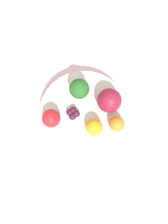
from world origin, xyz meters
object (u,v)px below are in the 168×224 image
Objects in this scene: apple_red at (51,118)px; orange_front at (94,127)px; bowl at (84,115)px; orange_back at (117,124)px; broccoli at (79,89)px; apple_green at (109,101)px; grape_cluster at (73,113)px; napkin at (8,65)px.

orange_front is (-0.11, 0.00, -0.00)m from apple_red.
bowl is 0.09m from orange_back.
apple_red is at bearing 55.50° from broccoli.
orange_front reaches higher than bowl.
apple_green is at bearing -60.90° from orange_back.
apple_red is 0.06m from grape_cluster.
orange_front is 0.06m from orange_back.
apple_red is at bearing -0.97° from orange_front.
orange_back is at bearing 159.80° from napkin.
napkin is at bearing -13.03° from apple_green.
broccoli is 0.08m from apple_green.
apple_green is (-0.06, -0.04, 0.05)m from bowl.
bowl is at bearing 113.44° from broccoli.
grape_cluster is (0.06, -0.03, -0.01)m from orange_front.
broccoli is at bearing -66.56° from bowl.
orange_front is at bearing 155.19° from grape_cluster.
grape_cluster reaches higher than bowl.
napkin is at bearing -26.92° from orange_front.
apple_red is 0.26× the size of napkin.
broccoli is at bearing -30.85° from orange_back.
orange_back is at bearing 169.32° from bowl.
orange_back is (-0.16, -0.02, -0.00)m from apple_red.
apple_red is at bearing 27.49° from grape_cluster.
broccoli is 1.13× the size of apple_green.
orange_front is 0.24× the size of napkin.
broccoli is at bearing 165.45° from napkin.
broccoli is 1.94× the size of grape_cluster.
bowl is 0.06m from orange_front.
orange_front is 1.19× the size of grape_cluster.
napkin is (0.33, -0.12, -0.06)m from orange_back.
bowl reaches higher than napkin.
bowl is 5.05× the size of apple_red.
orange_front reaches higher than napkin.
apple_green is at bearing 166.97° from napkin.
orange_back is (-0.05, -0.02, -0.00)m from orange_front.
apple_green is 1.60× the size of orange_back.
broccoli is 0.12m from orange_back.
orange_front is 0.07m from grape_cluster.
apple_green reaches higher than apple_red.
orange_front is 1.10× the size of orange_back.
napkin is (0.22, -0.06, -0.08)m from broccoli.
apple_green is (-0.08, 0.01, -0.01)m from broccoli.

